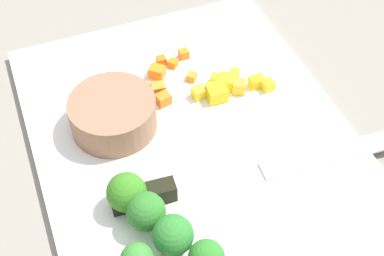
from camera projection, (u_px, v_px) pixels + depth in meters
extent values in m
plane|color=gray|center=(192.00, 140.00, 0.63)|extent=(4.00, 4.00, 0.00)
cube|color=white|center=(192.00, 137.00, 0.63)|extent=(0.45, 0.36, 0.01)
cylinder|color=#8E6349|center=(113.00, 114.00, 0.61)|extent=(0.10, 0.10, 0.04)
cube|color=silver|center=(343.00, 151.00, 0.60)|extent=(0.04, 0.20, 0.00)
cube|color=black|center=(144.00, 196.00, 0.55)|extent=(0.02, 0.07, 0.02)
cube|color=orange|center=(157.00, 72.00, 0.68)|extent=(0.02, 0.02, 0.01)
cube|color=orange|center=(161.00, 60.00, 0.70)|extent=(0.01, 0.01, 0.01)
cube|color=orange|center=(145.00, 88.00, 0.67)|extent=(0.02, 0.02, 0.01)
cube|color=orange|center=(158.00, 89.00, 0.66)|extent=(0.02, 0.02, 0.01)
cube|color=orange|center=(184.00, 54.00, 0.70)|extent=(0.01, 0.01, 0.01)
cube|color=orange|center=(163.00, 99.00, 0.65)|extent=(0.02, 0.02, 0.01)
cube|color=orange|center=(173.00, 63.00, 0.69)|extent=(0.02, 0.02, 0.01)
cube|color=orange|center=(192.00, 77.00, 0.68)|extent=(0.02, 0.02, 0.01)
cube|color=yellow|center=(217.00, 93.00, 0.65)|extent=(0.02, 0.03, 0.02)
cube|color=yellow|center=(199.00, 93.00, 0.66)|extent=(0.02, 0.02, 0.01)
cube|color=yellow|center=(234.00, 75.00, 0.68)|extent=(0.02, 0.02, 0.01)
cube|color=yellow|center=(227.00, 82.00, 0.67)|extent=(0.03, 0.03, 0.02)
cube|color=yellow|center=(268.00, 85.00, 0.67)|extent=(0.02, 0.02, 0.01)
cube|color=yellow|center=(239.00, 87.00, 0.66)|extent=(0.02, 0.02, 0.02)
cube|color=yellow|center=(257.00, 82.00, 0.67)|extent=(0.01, 0.02, 0.01)
cube|color=yellow|center=(217.00, 80.00, 0.67)|extent=(0.02, 0.02, 0.01)
cylinder|color=#8BB165|center=(147.00, 221.00, 0.54)|extent=(0.01, 0.01, 0.01)
sphere|color=#2B7027|center=(146.00, 211.00, 0.52)|extent=(0.04, 0.04, 0.04)
cylinder|color=#8CBA5F|center=(128.00, 202.00, 0.55)|extent=(0.01, 0.01, 0.01)
sphere|color=#33771E|center=(127.00, 192.00, 0.54)|extent=(0.04, 0.04, 0.04)
cylinder|color=#86B265|center=(173.00, 244.00, 0.52)|extent=(0.01, 0.01, 0.01)
sphere|color=#2A742A|center=(173.00, 235.00, 0.51)|extent=(0.04, 0.04, 0.04)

